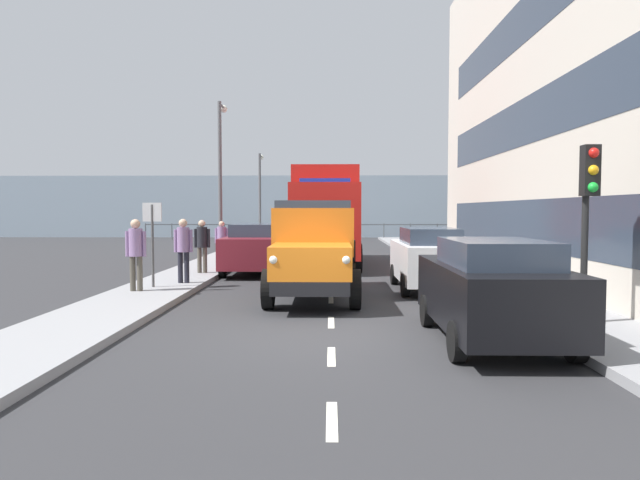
% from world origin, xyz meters
% --- Properties ---
extents(ground_plane, '(80.00, 80.00, 0.00)m').
position_xyz_m(ground_plane, '(0.00, -11.86, 0.00)').
color(ground_plane, '#2D2D30').
extents(sidewalk_left, '(2.07, 41.22, 0.15)m').
position_xyz_m(sidewalk_left, '(-4.65, -11.86, 0.07)').
color(sidewalk_left, gray).
rests_on(sidewalk_left, ground_plane).
extents(sidewalk_right, '(2.07, 41.22, 0.15)m').
position_xyz_m(sidewalk_right, '(4.65, -11.86, 0.07)').
color(sidewalk_right, gray).
rests_on(sidewalk_right, ground_plane).
extents(road_centreline_markings, '(0.12, 37.56, 0.01)m').
position_xyz_m(road_centreline_markings, '(0.00, -11.68, 0.00)').
color(road_centreline_markings, silver).
rests_on(road_centreline_markings, ground_plane).
extents(sea_horizon, '(80.00, 0.80, 5.00)m').
position_xyz_m(sea_horizon, '(0.00, -35.47, 2.50)').
color(sea_horizon, '#8C9EAD').
rests_on(sea_horizon, ground_plane).
extents(seawall_railing, '(28.08, 0.08, 1.20)m').
position_xyz_m(seawall_railing, '(-0.00, -31.87, 0.92)').
color(seawall_railing, '#4C5156').
rests_on(seawall_railing, ground_plane).
extents(truck_vintage_orange, '(2.17, 5.64, 2.43)m').
position_xyz_m(truck_vintage_orange, '(0.43, -3.78, 1.18)').
color(truck_vintage_orange, black).
rests_on(truck_vintage_orange, ground_plane).
extents(lorry_cargo_red, '(2.58, 8.20, 3.87)m').
position_xyz_m(lorry_cargo_red, '(0.21, -12.35, 2.08)').
color(lorry_cargo_red, red).
rests_on(lorry_cargo_red, ground_plane).
extents(car_black_kerbside_near, '(1.88, 4.01, 1.72)m').
position_xyz_m(car_black_kerbside_near, '(-2.66, 0.56, 0.90)').
color(car_black_kerbside_near, black).
rests_on(car_black_kerbside_near, ground_plane).
extents(car_white_kerbside_1, '(1.75, 3.88, 1.72)m').
position_xyz_m(car_white_kerbside_1, '(-2.66, -5.42, 0.89)').
color(car_white_kerbside_1, white).
rests_on(car_white_kerbside_1, ground_plane).
extents(car_maroon_oppositeside_0, '(1.88, 4.45, 1.72)m').
position_xyz_m(car_maroon_oppositeside_0, '(2.66, -9.52, 0.90)').
color(car_maroon_oppositeside_0, maroon).
rests_on(car_maroon_oppositeside_0, ground_plane).
extents(pedestrian_couple_b, '(0.53, 0.34, 1.82)m').
position_xyz_m(pedestrian_couple_b, '(4.95, -4.17, 1.23)').
color(pedestrian_couple_b, '#4C473D').
rests_on(pedestrian_couple_b, sidewalk_right).
extents(pedestrian_near_railing, '(0.53, 0.34, 1.81)m').
position_xyz_m(pedestrian_near_railing, '(4.16, -5.75, 1.22)').
color(pedestrian_near_railing, black).
rests_on(pedestrian_near_railing, sidewalk_right).
extents(pedestrian_by_lamp, '(0.53, 0.34, 1.73)m').
position_xyz_m(pedestrian_by_lamp, '(4.21, -8.27, 1.17)').
color(pedestrian_by_lamp, '#4C473D').
rests_on(pedestrian_by_lamp, sidewalk_right).
extents(pedestrian_couple_a, '(0.53, 0.34, 1.63)m').
position_xyz_m(pedestrian_couple_a, '(4.18, -11.42, 1.11)').
color(pedestrian_couple_a, '#4C473D').
rests_on(pedestrian_couple_a, sidewalk_right).
extents(traffic_light_near, '(0.28, 0.41, 3.20)m').
position_xyz_m(traffic_light_near, '(-4.58, -0.24, 2.47)').
color(traffic_light_near, black).
rests_on(traffic_light_near, sidewalk_left).
extents(lamp_post_promenade, '(0.32, 1.14, 6.58)m').
position_xyz_m(lamp_post_promenade, '(4.63, -13.58, 4.06)').
color(lamp_post_promenade, '#59595B').
rests_on(lamp_post_promenade, sidewalk_right).
extents(lamp_post_far, '(0.32, 1.14, 5.67)m').
position_xyz_m(lamp_post_far, '(4.53, -25.87, 3.58)').
color(lamp_post_far, '#59595B').
rests_on(lamp_post_far, sidewalk_right).
extents(street_sign, '(0.50, 0.07, 2.25)m').
position_xyz_m(street_sign, '(4.75, -4.90, 1.68)').
color(street_sign, '#4C4C4C').
rests_on(street_sign, sidewalk_right).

